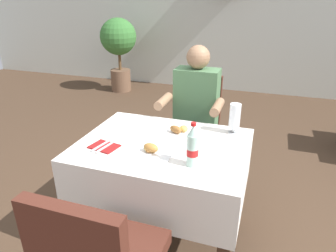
{
  "coord_description": "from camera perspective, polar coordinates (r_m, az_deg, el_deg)",
  "views": [
    {
      "loc": [
        0.45,
        -1.69,
        1.63
      ],
      "look_at": [
        -0.14,
        0.05,
        0.83
      ],
      "focal_mm": 32.6,
      "sensor_mm": 36.0,
      "label": 1
    }
  ],
  "objects": [
    {
      "name": "ground_plane",
      "position": [
        2.39,
        2.9,
        -19.52
      ],
      "size": [
        11.0,
        11.0,
        0.0
      ],
      "primitive_type": "plane",
      "color": "#473323"
    },
    {
      "name": "back_wall",
      "position": [
        5.57,
        15.0,
        20.72
      ],
      "size": [
        11.0,
        0.12,
        2.85
      ],
      "primitive_type": "cube",
      "color": "silver",
      "rests_on": "ground"
    },
    {
      "name": "main_dining_table",
      "position": [
        2.04,
        -0.91,
        -7.74
      ],
      "size": [
        1.07,
        0.83,
        0.75
      ],
      "color": "white",
      "rests_on": "ground"
    },
    {
      "name": "chair_far_diner_seat",
      "position": [
        2.74,
        4.73,
        0.32
      ],
      "size": [
        0.44,
        0.5,
        0.97
      ],
      "color": "#4C2319",
      "rests_on": "ground"
    },
    {
      "name": "seated_diner_far",
      "position": [
        2.57,
        4.98,
        2.53
      ],
      "size": [
        0.5,
        0.46,
        1.26
      ],
      "color": "#282D42",
      "rests_on": "ground"
    },
    {
      "name": "plate_near_camera",
      "position": [
        1.83,
        -3.17,
        -4.59
      ],
      "size": [
        0.25,
        0.25,
        0.07
      ],
      "color": "white",
      "rests_on": "main_dining_table"
    },
    {
      "name": "plate_far_diner",
      "position": [
        2.08,
        1.76,
        -0.92
      ],
      "size": [
        0.22,
        0.22,
        0.06
      ],
      "color": "white",
      "rests_on": "main_dining_table"
    },
    {
      "name": "beer_glass_left",
      "position": [
        2.1,
        12.36,
        1.47
      ],
      "size": [
        0.07,
        0.07,
        0.21
      ],
      "color": "white",
      "rests_on": "main_dining_table"
    },
    {
      "name": "cola_bottle_primary",
      "position": [
        1.67,
        4.63,
        -3.96
      ],
      "size": [
        0.07,
        0.07,
        0.26
      ],
      "color": "silver",
      "rests_on": "main_dining_table"
    },
    {
      "name": "napkin_cutlery_set",
      "position": [
        1.95,
        -11.84,
        -3.74
      ],
      "size": [
        0.19,
        0.2,
        0.01
      ],
      "color": "maroon",
      "rests_on": "main_dining_table"
    },
    {
      "name": "potted_plant_corner",
      "position": [
        5.51,
        -9.21,
        14.88
      ],
      "size": [
        0.62,
        0.62,
        1.26
      ],
      "color": "brown",
      "rests_on": "ground"
    }
  ]
}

